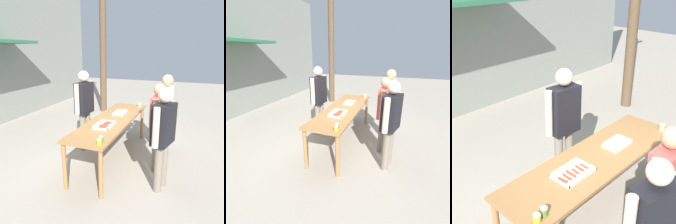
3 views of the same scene
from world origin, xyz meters
The scene contains 12 objects.
ground_plane centered at (0.00, 0.00, 0.00)m, with size 24.00×24.00×0.00m, color #A39989.
serving_table centered at (0.00, 0.00, 0.77)m, with size 2.65×0.76×0.86m.
food_tray_sausages centered at (-0.43, -0.02, 0.87)m, with size 0.46×0.31×0.04m.
food_tray_buns centered at (0.44, -0.02, 0.88)m, with size 0.36×0.24×0.05m.
condiment_jar_mustard centered at (-1.19, -0.26, 0.90)m, with size 0.08×0.08×0.09m.
condiment_jar_ketchup centered at (-1.08, -0.24, 0.90)m, with size 0.08×0.08×0.09m.
beer_cup centered at (1.19, -0.26, 0.91)m, with size 0.08×0.08×0.10m.
person_server_behind_table centered at (0.25, 0.75, 1.06)m, with size 0.61×0.28×1.77m.
person_customer_holding_hotdog centered at (-0.66, -1.10, 0.98)m, with size 0.61×0.34×1.66m.
person_customer_with_cup centered at (0.55, -0.97, 1.04)m, with size 0.58×0.23×1.73m.
person_customer_waiting_in_line centered at (-0.07, -0.92, 0.97)m, with size 0.59×0.25×1.63m.
utility_pole centered at (3.32, 1.63, 2.83)m, with size 1.10×0.23×5.51m.
Camera 2 is at (-3.68, -1.20, 2.13)m, focal length 28.00 mm.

